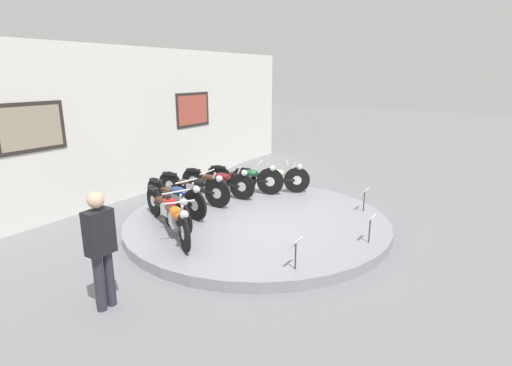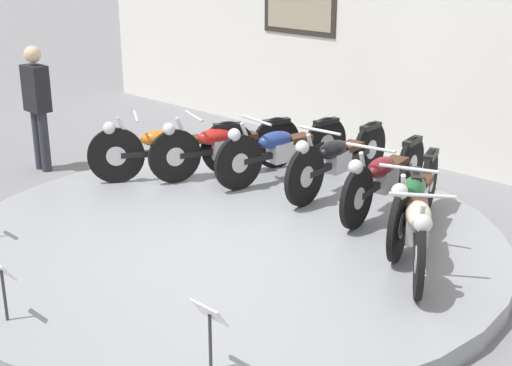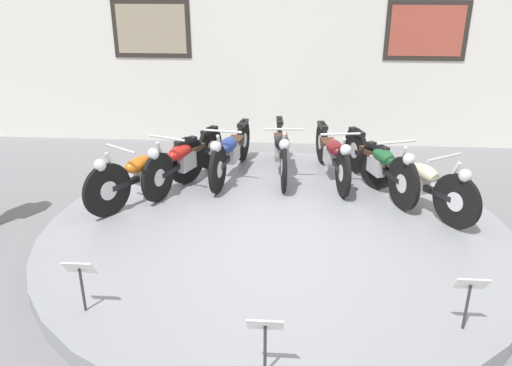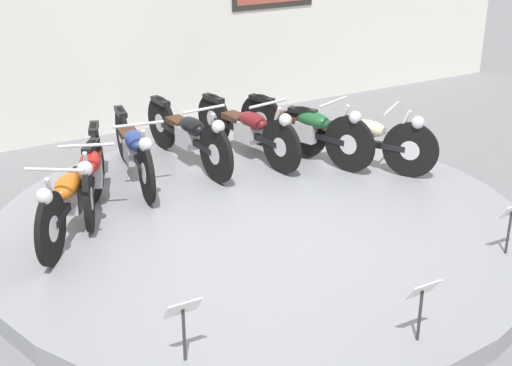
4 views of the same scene
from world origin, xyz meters
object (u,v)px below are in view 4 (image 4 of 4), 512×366
(info_placard_front_left, at_px, (183,316))
(info_placard_front_right, at_px, (511,217))
(motorcycle_black, at_px, (189,133))
(motorcycle_maroon, at_px, (248,128))
(motorcycle_blue, at_px, (134,148))
(info_placard_front_centre, at_px, (422,298))
(motorcycle_green, at_px, (306,127))
(motorcycle_orange, at_px, (72,193))
(motorcycle_cream, at_px, (358,136))
(motorcycle_red, at_px, (92,169))

(info_placard_front_left, relative_size, info_placard_front_right, 1.00)
(motorcycle_black, distance_m, motorcycle_maroon, 0.74)
(info_placard_front_left, distance_m, info_placard_front_right, 3.23)
(motorcycle_blue, distance_m, info_placard_front_left, 3.45)
(motorcycle_maroon, height_order, info_placard_front_centre, motorcycle_maroon)
(motorcycle_blue, relative_size, motorcycle_maroon, 1.01)
(motorcycle_black, relative_size, motorcycle_green, 1.05)
(info_placard_front_left, bearing_deg, info_placard_front_centre, -21.43)
(motorcycle_orange, bearing_deg, motorcycle_cream, -0.01)
(motorcycle_orange, distance_m, info_placard_front_centre, 3.49)
(motorcycle_orange, distance_m, motorcycle_red, 0.66)
(motorcycle_maroon, relative_size, info_placard_front_centre, 3.86)
(info_placard_front_centre, relative_size, info_placard_front_right, 1.00)
(motorcycle_blue, bearing_deg, info_placard_front_right, -54.82)
(motorcycle_red, xyz_separation_m, motorcycle_cream, (3.05, -0.55, 0.00))
(motorcycle_black, bearing_deg, info_placard_front_left, -115.02)
(info_placard_front_centre, bearing_deg, motorcycle_cream, 60.68)
(motorcycle_red, relative_size, motorcycle_green, 0.98)
(motorcycle_orange, relative_size, motorcycle_maroon, 0.87)
(motorcycle_cream, bearing_deg, motorcycle_black, 148.09)
(motorcycle_black, xyz_separation_m, info_placard_front_left, (-1.62, -3.47, -0.03))
(motorcycle_red, distance_m, motorcycle_cream, 3.10)
(motorcycle_green, bearing_deg, motorcycle_orange, -169.75)
(info_placard_front_left, bearing_deg, motorcycle_blue, 75.20)
(motorcycle_orange, distance_m, motorcycle_blue, 1.34)
(motorcycle_orange, relative_size, motorcycle_green, 0.89)
(info_placard_front_centre, bearing_deg, info_placard_front_right, 21.43)
(motorcycle_green, distance_m, info_placard_front_centre, 3.83)
(info_placard_front_centre, bearing_deg, motorcycle_red, 110.46)
(motorcycle_black, bearing_deg, motorcycle_blue, -169.65)
(motorcycle_orange, bearing_deg, motorcycle_green, 10.25)
(motorcycle_blue, bearing_deg, motorcycle_red, -148.12)
(motorcycle_maroon, bearing_deg, motorcycle_cream, -43.58)
(info_placard_front_right, bearing_deg, motorcycle_maroon, 104.80)
(motorcycle_orange, relative_size, info_placard_front_left, 3.36)
(motorcycle_red, xyz_separation_m, info_placard_front_left, (-0.28, -2.96, -0.02))
(motorcycle_maroon, relative_size, info_placard_front_left, 3.86)
(info_placard_front_centre, bearing_deg, info_placard_front_left, 158.57)
(motorcycle_maroon, bearing_deg, motorcycle_red, -169.73)
(motorcycle_red, height_order, motorcycle_maroon, motorcycle_red)
(motorcycle_blue, distance_m, motorcycle_cream, 2.61)
(motorcycle_orange, xyz_separation_m, motorcycle_maroon, (2.44, 0.93, -0.01))
(motorcycle_green, bearing_deg, motorcycle_blue, 169.74)
(motorcycle_red, height_order, motorcycle_blue, motorcycle_blue)
(motorcycle_maroon, relative_size, info_placard_front_right, 3.86)
(motorcycle_maroon, distance_m, motorcycle_green, 0.71)
(motorcycle_black, height_order, info_placard_front_right, motorcycle_black)
(motorcycle_orange, xyz_separation_m, motorcycle_black, (1.71, 1.06, -0.00))
(motorcycle_orange, xyz_separation_m, motorcycle_green, (3.05, 0.55, 0.00))
(motorcycle_red, height_order, info_placard_front_centre, motorcycle_red)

